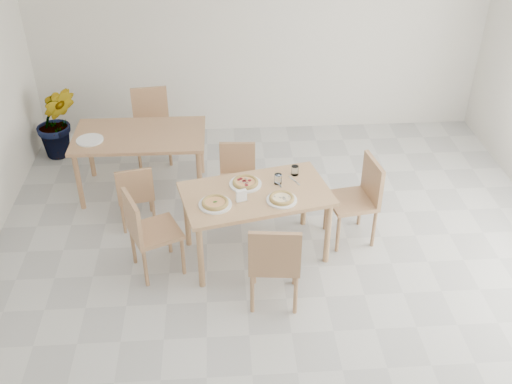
{
  "coord_description": "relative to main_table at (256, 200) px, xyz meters",
  "views": [
    {
      "loc": [
        -0.56,
        -4.12,
        3.97
      ],
      "look_at": [
        -0.24,
        0.71,
        0.75
      ],
      "focal_mm": 42.0,
      "sensor_mm": 36.0,
      "label": 1
    }
  ],
  "objects": [
    {
      "name": "potted_plant",
      "position": [
        -2.41,
        2.19,
        -0.18
      ],
      "size": [
        0.6,
        0.52,
        0.97
      ],
      "primitive_type": "imported",
      "rotation": [
        0.0,
        0.0,
        0.17
      ],
      "color": "#2B681F",
      "rests_on": "ground"
    },
    {
      "name": "tumbler_a",
      "position": [
        0.42,
        0.3,
        0.14
      ],
      "size": [
        0.07,
        0.07,
        0.1
      ],
      "primitive_type": "cylinder",
      "color": "white",
      "rests_on": "main_table"
    },
    {
      "name": "chair_north",
      "position": [
        -0.15,
        0.81,
        -0.2
      ],
      "size": [
        0.42,
        0.42,
        0.8
      ],
      "rotation": [
        0.0,
        0.0,
        -0.07
      ],
      "color": "tan",
      "rests_on": "ground"
    },
    {
      "name": "plate_mushroom",
      "position": [
        0.23,
        -0.16,
        0.1
      ],
      "size": [
        0.29,
        0.29,
        0.02
      ],
      "primitive_type": "cylinder",
      "color": "white",
      "rests_on": "main_table"
    },
    {
      "name": "plate_margherita",
      "position": [
        -0.4,
        -0.19,
        0.1
      ],
      "size": [
        0.31,
        0.31,
        0.02
      ],
      "primitive_type": "cylinder",
      "color": "white",
      "rests_on": "main_table"
    },
    {
      "name": "chair_west",
      "position": [
        -1.06,
        -0.21,
        -0.14
      ],
      "size": [
        0.59,
        0.59,
        0.9
      ],
      "rotation": [
        0.0,
        0.0,
        1.98
      ],
      "color": "tan",
      "rests_on": "ground"
    },
    {
      "name": "pizza_margherita",
      "position": [
        -0.4,
        -0.19,
        0.12
      ],
      "size": [
        0.3,
        0.3,
        0.03
      ],
      "rotation": [
        0.0,
        0.0,
        -0.17
      ],
      "color": "tan",
      "rests_on": "plate_margherita"
    },
    {
      "name": "fork_a",
      "position": [
        0.23,
        0.14,
        0.09
      ],
      "size": [
        0.06,
        0.17,
        0.01
      ],
      "primitive_type": "cube",
      "rotation": [
        0.0,
        0.0,
        0.26
      ],
      "color": "silver",
      "rests_on": "main_table"
    },
    {
      "name": "plate_empty",
      "position": [
        -1.78,
        1.16,
        0.1
      ],
      "size": [
        0.3,
        0.3,
        0.02
      ],
      "primitive_type": "cylinder",
      "color": "white",
      "rests_on": "second_table"
    },
    {
      "name": "second_table",
      "position": [
        -1.25,
        1.28,
        0.01
      ],
      "size": [
        1.5,
        0.87,
        0.75
      ],
      "rotation": [
        0.0,
        0.0,
        -0.01
      ],
      "color": "tan",
      "rests_on": "ground"
    },
    {
      "name": "chair_back_n",
      "position": [
        -1.2,
        2.09,
        -0.13
      ],
      "size": [
        0.5,
        0.5,
        0.92
      ],
      "rotation": [
        0.0,
        0.0,
        0.11
      ],
      "color": "tan",
      "rests_on": "ground"
    },
    {
      "name": "chair_east",
      "position": [
        1.09,
        0.21,
        -0.13
      ],
      "size": [
        0.52,
        0.52,
        0.93
      ],
      "rotation": [
        0.0,
        0.0,
        -1.41
      ],
      "color": "tan",
      "rests_on": "ground"
    },
    {
      "name": "main_table",
      "position": [
        0.0,
        0.0,
        0.0
      ],
      "size": [
        1.57,
        1.1,
        0.75
      ],
      "rotation": [
        0.0,
        0.0,
        0.22
      ],
      "color": "tan",
      "rests_on": "ground"
    },
    {
      "name": "chair_back_s",
      "position": [
        -1.25,
        0.55,
        -0.21
      ],
      "size": [
        0.45,
        0.45,
        0.77
      ],
      "rotation": [
        0.0,
        0.0,
        3.35
      ],
      "color": "tan",
      "rests_on": "ground"
    },
    {
      "name": "pizza_pepperoni",
      "position": [
        -0.1,
        0.14,
        0.12
      ],
      "size": [
        0.32,
        0.32,
        0.03
      ],
      "rotation": [
        0.0,
        0.0,
        -0.28
      ],
      "color": "tan",
      "rests_on": "plate_pepperoni"
    },
    {
      "name": "chair_south",
      "position": [
        0.11,
        -0.76,
        -0.13
      ],
      "size": [
        0.5,
        0.5,
        0.92
      ],
      "rotation": [
        0.0,
        0.0,
        3.03
      ],
      "color": "tan",
      "rests_on": "ground"
    },
    {
      "name": "napkin_holder",
      "position": [
        -0.15,
        -0.15,
        0.15
      ],
      "size": [
        0.12,
        0.09,
        0.12
      ],
      "rotation": [
        0.0,
        0.0,
        0.31
      ],
      "color": "silver",
      "rests_on": "main_table"
    },
    {
      "name": "tumbler_b",
      "position": [
        0.23,
        0.15,
        0.14
      ],
      "size": [
        0.08,
        0.08,
        0.1
      ],
      "primitive_type": "cylinder",
      "color": "white",
      "rests_on": "main_table"
    },
    {
      "name": "pizza_mushroom",
      "position": [
        0.23,
        -0.16,
        0.12
      ],
      "size": [
        0.26,
        0.26,
        0.03
      ],
      "rotation": [
        0.0,
        0.0,
        0.1
      ],
      "color": "tan",
      "rests_on": "plate_mushroom"
    },
    {
      "name": "fork_b",
      "position": [
        0.4,
        0.18,
        0.09
      ],
      "size": [
        0.1,
        0.18,
        0.01
      ],
      "primitive_type": "cube",
      "rotation": [
        0.0,
        0.0,
        0.46
      ],
      "color": "silver",
      "rests_on": "main_table"
    },
    {
      "name": "plate_pepperoni",
      "position": [
        -0.1,
        0.14,
        0.1
      ],
      "size": [
        0.32,
        0.32,
        0.02
      ],
      "primitive_type": "cylinder",
      "color": "white",
      "rests_on": "main_table"
    }
  ]
}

